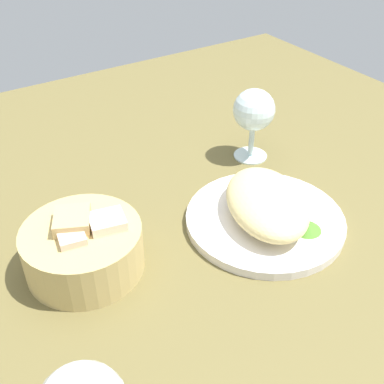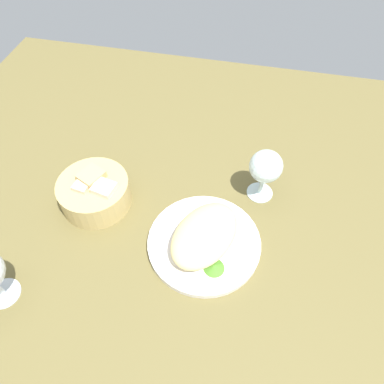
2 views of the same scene
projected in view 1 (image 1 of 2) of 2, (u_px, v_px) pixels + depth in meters
ground_plane at (203, 250)px, 71.35cm from camera, size 140.00×140.00×2.00cm
plate at (265, 220)px, 74.31cm from camera, size 24.36×24.36×1.40cm
omelette at (267, 203)px, 72.35cm from camera, size 21.09×17.73×5.25cm
lettuce_garnish at (307, 226)px, 70.98cm from camera, size 4.38×4.38×1.32cm
bread_basket at (84, 247)px, 65.01cm from camera, size 16.18×16.18×8.45cm
wine_glass_near at (254, 113)px, 85.31cm from camera, size 7.53×7.53×13.40cm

